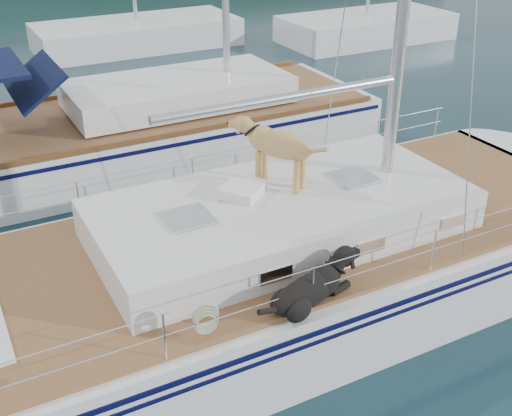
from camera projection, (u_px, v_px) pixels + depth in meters
ground at (232, 318)px, 9.33m from camera, size 120.00×120.00×0.00m
main_sailboat at (238, 278)px, 9.05m from camera, size 12.00×3.94×14.01m
neighbor_sailboat at (134, 134)px, 14.08m from camera, size 11.00×3.50×13.30m
bg_boat_center at (137, 35)px, 23.26m from camera, size 7.20×3.00×11.65m
bg_boat_east at (366, 28)px, 24.23m from camera, size 6.40×3.00×11.65m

